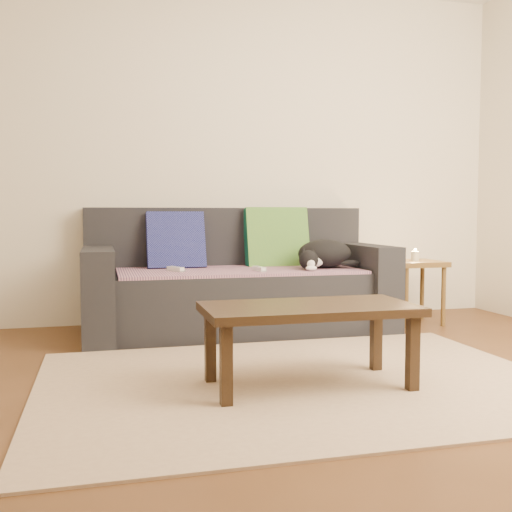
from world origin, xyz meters
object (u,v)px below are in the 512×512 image
Objects in this scene: cat at (323,254)px; wii_remote_b at (259,269)px; sofa at (236,286)px; coffee_table at (309,315)px; side_table at (415,272)px; wii_remote_a at (175,269)px.

wii_remote_b is at bearing -171.58° from cat.
coffee_table is at bearing -89.47° from sofa.
side_table is (0.75, 0.05, -0.15)m from cat.
coffee_table is (-0.09, -1.24, -0.11)m from wii_remote_b.
cat is at bearing -175.84° from side_table.
wii_remote_a reaches higher than coffee_table.
sofa reaches higher than side_table.
sofa is 1.36m from side_table.
sofa is 0.66m from cat.
cat is 0.99× the size of side_table.
coffee_table is at bearing -116.37° from cat.
sofa is 0.49m from wii_remote_a.
side_table reaches higher than wii_remote_b.
sofa is 14.00× the size of wii_remote_b.
wii_remote_b is 0.15× the size of coffee_table.
side_table is 0.48× the size of coffee_table.
side_table is at bearing -91.82° from wii_remote_b.
wii_remote_a is 0.32× the size of side_table.
sofa is at bearing 175.39° from side_table.
cat is (0.60, -0.16, 0.23)m from sofa.
wii_remote_a and wii_remote_b have the same top height.
cat is 0.52m from wii_remote_b.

